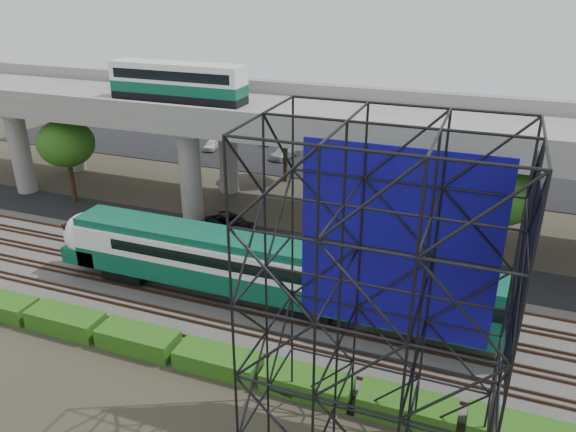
% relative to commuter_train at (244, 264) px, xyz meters
% --- Properties ---
extents(ground, '(140.00, 140.00, 0.00)m').
position_rel_commuter_train_xyz_m(ground, '(0.34, -2.00, -2.88)').
color(ground, '#474233').
rests_on(ground, ground).
extents(ballast_bed, '(90.00, 12.00, 0.20)m').
position_rel_commuter_train_xyz_m(ballast_bed, '(0.34, 0.00, -2.78)').
color(ballast_bed, slate).
rests_on(ballast_bed, ground).
extents(service_road, '(90.00, 5.00, 0.08)m').
position_rel_commuter_train_xyz_m(service_road, '(0.34, 8.50, -2.84)').
color(service_road, black).
rests_on(service_road, ground).
extents(parking_lot, '(90.00, 18.00, 0.08)m').
position_rel_commuter_train_xyz_m(parking_lot, '(0.34, 32.00, -2.84)').
color(parking_lot, black).
rests_on(parking_lot, ground).
extents(harbor_water, '(140.00, 40.00, 0.03)m').
position_rel_commuter_train_xyz_m(harbor_water, '(0.34, 54.00, -2.87)').
color(harbor_water, slate).
rests_on(harbor_water, ground).
extents(rail_tracks, '(90.00, 9.52, 0.16)m').
position_rel_commuter_train_xyz_m(rail_tracks, '(0.34, -0.00, -2.60)').
color(rail_tracks, '#472D1E').
rests_on(rail_tracks, ballast_bed).
extents(commuter_train, '(29.30, 3.06, 4.30)m').
position_rel_commuter_train_xyz_m(commuter_train, '(0.00, 0.00, 0.00)').
color(commuter_train, black).
rests_on(commuter_train, rail_tracks).
extents(overpass, '(80.00, 12.00, 12.40)m').
position_rel_commuter_train_xyz_m(overpass, '(-0.59, 14.00, 5.33)').
color(overpass, '#9E9B93').
rests_on(overpass, ground).
extents(scaffold_tower, '(9.36, 6.36, 15.00)m').
position_rel_commuter_train_xyz_m(scaffold_tower, '(10.30, -9.98, 4.59)').
color(scaffold_tower, black).
rests_on(scaffold_tower, ground).
extents(hedge_strip, '(34.60, 1.80, 1.20)m').
position_rel_commuter_train_xyz_m(hedge_strip, '(1.34, -6.30, -2.32)').
color(hedge_strip, '#275112').
rests_on(hedge_strip, ground).
extents(trees, '(40.94, 16.94, 7.69)m').
position_rel_commuter_train_xyz_m(trees, '(-4.33, 14.17, 2.69)').
color(trees, '#382314').
rests_on(trees, ground).
extents(suv, '(5.23, 3.91, 1.32)m').
position_rel_commuter_train_xyz_m(suv, '(-5.46, 9.42, -2.14)').
color(suv, black).
rests_on(suv, service_road).
extents(parked_cars, '(36.97, 9.54, 1.29)m').
position_rel_commuter_train_xyz_m(parked_cars, '(0.55, 31.53, -2.20)').
color(parked_cars, silver).
rests_on(parked_cars, parking_lot).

